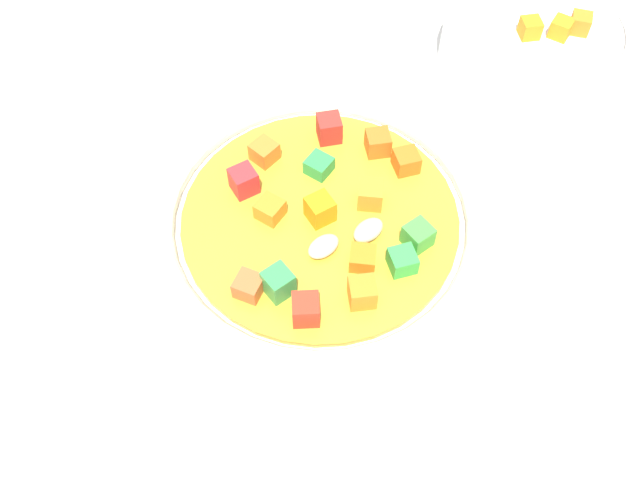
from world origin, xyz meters
TOP-DOWN VIEW (x-y plane):
  - ground_plane at (0.00, 0.00)cm, footprint 140.00×140.00cm
  - soup_bowl_main at (0.00, 0.01)cm, footprint 19.43×19.43cm
  - spoon at (11.37, -11.48)cm, footprint 16.58×16.91cm
  - side_bowl_small at (-23.10, 7.24)cm, footprint 14.23×14.23cm

SIDE VIEW (x-z plane):
  - ground_plane at x=0.00cm, z-range -2.00..0.00cm
  - spoon at x=11.37cm, z-range -0.01..0.79cm
  - side_bowl_small at x=-23.10cm, z-range -0.17..5.04cm
  - soup_bowl_main at x=0.00cm, z-range -0.25..6.69cm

